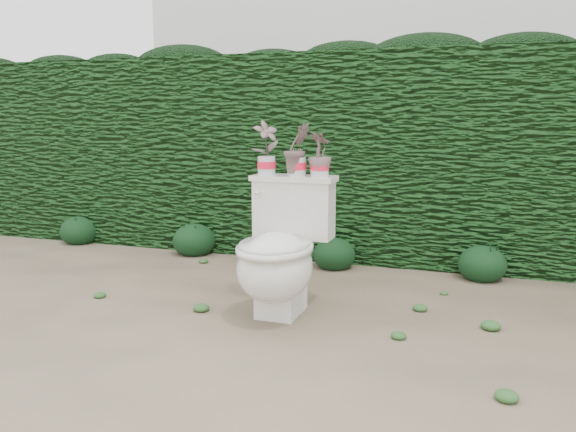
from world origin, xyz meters
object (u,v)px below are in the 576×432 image
(potted_plant_left, at_px, (266,149))
(potted_plant_right, at_px, (320,156))
(toilet, at_px, (280,254))
(potted_plant_center, at_px, (297,151))

(potted_plant_left, distance_m, potted_plant_right, 0.33)
(toilet, height_order, potted_plant_right, potted_plant_right)
(potted_plant_right, bearing_deg, potted_plant_center, 26.88)
(potted_plant_center, bearing_deg, toilet, -139.48)
(potted_plant_left, bearing_deg, toilet, -106.47)
(toilet, relative_size, potted_plant_center, 2.66)
(potted_plant_left, height_order, potted_plant_center, potted_plant_left)
(potted_plant_left, height_order, potted_plant_right, potted_plant_left)
(toilet, distance_m, potted_plant_left, 0.65)
(potted_plant_left, bearing_deg, potted_plant_center, -52.24)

